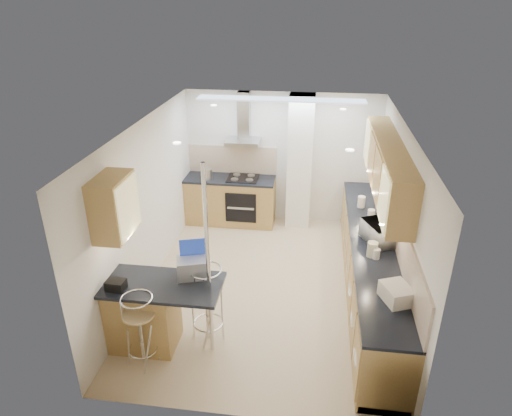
# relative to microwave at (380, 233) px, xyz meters

# --- Properties ---
(ground) EXTENTS (4.80, 4.80, 0.00)m
(ground) POSITION_rel_microwave_xyz_m (-1.57, 0.04, -1.07)
(ground) COLOR #D1BA8B
(ground) RESTS_ON ground
(room_shell) EXTENTS (3.64, 4.84, 2.51)m
(room_shell) POSITION_rel_microwave_xyz_m (-1.25, 0.41, 0.48)
(room_shell) COLOR white
(room_shell) RESTS_ON ground
(right_counter) EXTENTS (0.63, 4.40, 0.92)m
(right_counter) POSITION_rel_microwave_xyz_m (-0.07, 0.04, -0.61)
(right_counter) COLOR #9E753F
(right_counter) RESTS_ON ground
(back_counter) EXTENTS (1.70, 0.63, 0.92)m
(back_counter) POSITION_rel_microwave_xyz_m (-2.52, 2.14, -0.61)
(back_counter) COLOR #9E753F
(back_counter) RESTS_ON ground
(peninsula) EXTENTS (1.47, 0.72, 0.94)m
(peninsula) POSITION_rel_microwave_xyz_m (-2.70, -1.41, -0.59)
(peninsula) COLOR #9E753F
(peninsula) RESTS_ON ground
(microwave) EXTENTS (0.54, 0.63, 0.29)m
(microwave) POSITION_rel_microwave_xyz_m (0.00, 0.00, 0.00)
(microwave) COLOR silver
(microwave) RESTS_ON right_counter
(laptop) EXTENTS (0.42, 0.36, 0.24)m
(laptop) POSITION_rel_microwave_xyz_m (-2.36, -1.20, -0.00)
(laptop) COLOR #AAACB3
(laptop) RESTS_ON peninsula
(bag) EXTENTS (0.23, 0.17, 0.12)m
(bag) POSITION_rel_microwave_xyz_m (-3.17, -1.59, -0.07)
(bag) COLOR black
(bag) RESTS_ON peninsula
(bar_stool_near) EXTENTS (0.41, 0.41, 0.97)m
(bar_stool_near) POSITION_rel_microwave_xyz_m (-2.87, -1.75, -0.58)
(bar_stool_near) COLOR tan
(bar_stool_near) RESTS_ON ground
(bar_stool_end) EXTENTS (0.58, 0.58, 1.06)m
(bar_stool_end) POSITION_rel_microwave_xyz_m (-2.19, -1.20, -0.53)
(bar_stool_end) COLOR tan
(bar_stool_end) RESTS_ON ground
(jar_a) EXTENTS (0.12, 0.12, 0.18)m
(jar_a) POSITION_rel_microwave_xyz_m (-0.16, 1.15, -0.05)
(jar_a) COLOR silver
(jar_a) RESTS_ON right_counter
(jar_b) EXTENTS (0.13, 0.13, 0.14)m
(jar_b) POSITION_rel_microwave_xyz_m (-0.04, 0.77, -0.08)
(jar_b) COLOR silver
(jar_b) RESTS_ON right_counter
(jar_c) EXTENTS (0.16, 0.16, 0.20)m
(jar_c) POSITION_rel_microwave_xyz_m (-0.13, -0.40, -0.04)
(jar_c) COLOR #B2B08F
(jar_c) RESTS_ON right_counter
(jar_d) EXTENTS (0.12, 0.12, 0.14)m
(jar_d) POSITION_rel_microwave_xyz_m (-0.09, -0.45, -0.08)
(jar_d) COLOR silver
(jar_d) RESTS_ON right_counter
(bread_bin) EXTENTS (0.40, 0.44, 0.19)m
(bread_bin) POSITION_rel_microwave_xyz_m (0.05, -1.35, -0.05)
(bread_bin) COLOR silver
(bread_bin) RESTS_ON right_counter
(kettle) EXTENTS (0.16, 0.16, 0.21)m
(kettle) POSITION_rel_microwave_xyz_m (-2.91, 2.00, -0.04)
(kettle) COLOR #AAACAF
(kettle) RESTS_ON back_counter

